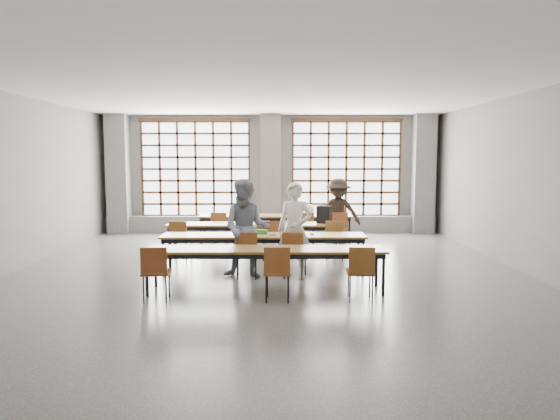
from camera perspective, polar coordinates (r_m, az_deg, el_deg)
The scene contains 41 objects.
floor at distance 9.79m, azimuth -1.47°, elevation -7.21°, with size 11.00×11.00×0.00m, color #484846.
ceiling at distance 9.61m, azimuth -1.53°, elevation 13.55°, with size 11.00×11.00×0.00m, color silver.
wall_back at distance 15.04m, azimuth -1.03°, elevation 4.14°, with size 10.00×10.00×0.00m, color #5F5F5C.
wall_front at distance 4.06m, azimuth -3.24°, elevation -0.90°, with size 10.00×10.00×0.00m, color #5F5F5C.
wall_left at distance 10.87m, azimuth -28.90°, elevation 2.68°, with size 11.00×11.00×0.00m, color #5F5F5C.
wall_right at distance 10.67m, azimuth 26.47°, elevation 2.76°, with size 11.00×11.00×0.00m, color #5F5F5C.
column_left at distance 15.49m, azimuth -17.97°, elevation 3.91°, with size 0.60×0.55×3.50m, color #575754.
column_mid at distance 14.76m, azimuth -1.04°, elevation 4.11°, with size 0.60×0.55×3.50m, color #575754.
column_right at distance 15.36m, azimuth 16.03°, elevation 3.95°, with size 0.60×0.55×3.50m, color #575754.
window_left at distance 15.15m, azimuth -9.60°, elevation 4.64°, with size 3.32×0.12×3.00m.
window_right at distance 15.09m, azimuth 7.57°, elevation 4.67°, with size 3.32×0.12×3.00m.
sill_ledge at distance 14.96m, azimuth -1.03°, elevation -1.63°, with size 9.80×0.35×0.50m, color #575754.
desk_row_a at distance 13.16m, azimuth -0.53°, elevation -0.87°, with size 4.00×0.70×0.73m.
desk_row_b at distance 11.50m, azimuth -2.88°, elevation -1.87°, with size 4.00×0.70×0.73m.
desk_row_c at distance 9.85m, azimuth -1.89°, elevation -3.20°, with size 4.00×0.70×0.73m.
desk_row_d at distance 8.37m, azimuth -1.66°, elevation -4.84°, with size 4.00×0.70×0.73m.
chair_back_left at distance 12.64m, azimuth -6.94°, elevation -1.78°, with size 0.44×0.45×0.88m.
chair_back_mid at distance 12.57m, azimuth 3.05°, elevation -1.79°, with size 0.47×0.48×0.88m.
chair_back_right at distance 12.64m, azimuth 6.75°, elevation -1.77°, with size 0.45×0.46×0.88m.
chair_mid_left at distance 11.09m, azimuth -11.39°, elevation -2.94°, with size 0.48×0.49×0.88m.
chair_mid_centre at distance 10.88m, azimuth -0.97°, elevation -2.99°, with size 0.47×0.47×0.88m.
chair_mid_right at distance 10.96m, azimuth 6.33°, elevation -2.97°, with size 0.51×0.51×0.88m.
chair_front_left at distance 9.26m, azimuth -3.85°, elevation -4.60°, with size 0.43×0.44×0.88m.
chair_front_right at distance 9.25m, azimuth 1.61°, elevation -4.60°, with size 0.51×0.51×0.88m.
chair_near_left at distance 8.01m, azimuth -14.06°, elevation -6.45°, with size 0.45×0.45×0.88m.
chair_near_mid at distance 7.78m, azimuth -0.31°, elevation -6.64°, with size 0.44×0.44×0.88m.
chair_near_right at distance 7.88m, azimuth 9.23°, elevation -6.54°, with size 0.45×0.45×0.88m.
student_male at distance 9.32m, azimuth 1.71°, elevation -2.29°, with size 0.65×0.43×1.79m, color white.
student_female at distance 9.33m, azimuth -3.83°, elevation -2.12°, with size 0.90×0.70×1.85m, color #18254A.
student_back at distance 12.73m, azimuth 6.67°, elevation -0.27°, with size 1.11×0.64×1.71m, color black.
laptop_front at distance 9.93m, azimuth 1.38°, elevation -2.37°, with size 0.42×0.38×0.26m.
laptop_back at distance 13.31m, azimuth 5.32°, elevation -0.26°, with size 0.40×0.35×0.26m.
mouse at distance 9.83m, azimuth 3.66°, elevation -2.72°, with size 0.10×0.06×0.04m, color silver.
green_box at distance 9.91m, azimuth -2.17°, elevation -2.49°, with size 0.25×0.09×0.09m, color #31892C.
phone at distance 9.73m, azimuth -0.85°, elevation -2.87°, with size 0.13×0.06×0.01m, color black.
paper_sheet_a at distance 11.58m, azimuth -5.83°, elevation -1.50°, with size 0.30×0.21×0.00m, color silver.
paper_sheet_b at distance 11.46m, azimuth -4.39°, elevation -1.57°, with size 0.30×0.21×0.00m, color white.
paper_sheet_c at distance 11.49m, azimuth -2.38°, elevation -1.54°, with size 0.30×0.21×0.00m, color silver.
backpack at distance 11.55m, azimuth 5.08°, elevation -0.52°, with size 0.32×0.20×0.40m, color black.
plastic_bag at distance 13.21m, azimuth 3.37°, elevation 0.06°, with size 0.26×0.21×0.29m, color white.
red_pouch at distance 8.09m, azimuth -13.96°, elevation -6.58°, with size 0.20×0.08×0.06m, color maroon.
Camera 1 is at (0.21, -9.53, 2.24)m, focal length 32.00 mm.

